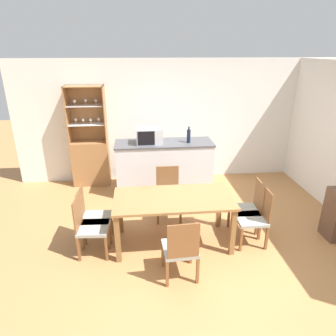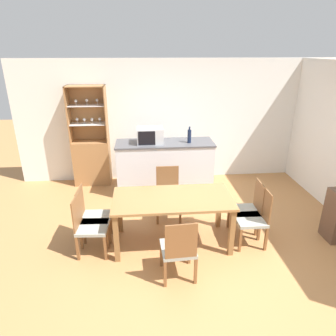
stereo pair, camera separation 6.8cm
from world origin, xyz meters
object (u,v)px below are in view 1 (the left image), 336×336
Objects in this scene: dining_table at (173,204)px; dining_chair_side_left_near at (90,226)px; dining_chair_side_right_far at (248,209)px; dining_chair_head_far at (168,194)px; dining_chair_head_near at (181,249)px; dining_chair_side_right_near at (254,217)px; dining_chair_side_left_far at (93,217)px; display_cabinet at (91,156)px; wine_bottle at (189,136)px; microwave at (149,136)px.

dining_table is 1.94× the size of dining_chair_side_left_near.
dining_chair_side_right_far and dining_chair_head_far have the same top height.
dining_chair_side_right_far is 1.00× the size of dining_chair_head_far.
dining_chair_side_right_near is at bearing 24.87° from dining_chair_head_near.
dining_chair_head_near is at bearing 91.33° from dining_chair_head_far.
dining_chair_head_far is at bearing 120.67° from dining_chair_side_left_far.
display_cabinet is 6.56× the size of wine_bottle.
dining_chair_side_left_far is (-1.18, 0.88, 0.00)m from dining_chair_head_near.
dining_table is at bearing 91.19° from dining_chair_head_far.
dining_chair_side_right_near is (2.66, -2.43, -0.19)m from display_cabinet.
dining_table is at bearing 87.11° from dining_chair_head_near.
dining_chair_side_left_far is (-2.36, 0.00, 0.00)m from dining_chair_side_right_far.
microwave is at bearing 177.60° from wine_bottle.
dining_chair_side_left_near is at bearing -174.00° from dining_table.
dining_chair_side_left_far is at bearing 140.18° from dining_chair_head_near.
dining_chair_head_far is (-1.18, 0.88, 0.00)m from dining_chair_side_right_near.
dining_chair_side_left_near is at bearing 148.92° from dining_chair_head_near.
dining_chair_side_right_near is 1.47m from dining_chair_head_far.
dining_chair_side_right_far is 1.78× the size of microwave.
dining_chair_side_right_near is at bearing -69.50° from wine_bottle.
wine_bottle is (1.67, 1.83, 0.74)m from dining_chair_side_left_near.
microwave reaches higher than dining_table.
dining_chair_head_near and dining_chair_side_left_far have the same top height.
dining_chair_side_left_far is at bearing -176.14° from dining_chair_side_left_near.
dining_chair_head_near is at bearing -84.11° from microwave.
dining_chair_head_near is 1.00× the size of dining_chair_side_left_near.
dining_chair_side_right_far is at bearing 92.75° from dining_chair_side_left_far.
microwave is (-1.43, 1.86, 0.76)m from dining_chair_side_right_near.
dining_chair_head_near is 1.00× the size of dining_chair_side_right_near.
wine_bottle is (0.49, 2.45, 0.74)m from dining_chair_head_near.
dining_table is at bearing 84.07° from dining_chair_side_right_near.
wine_bottle reaches higher than dining_chair_side_right_near.
dining_chair_side_left_far is 2.41m from wine_bottle.
dining_table is at bearing 99.86° from dining_chair_side_left_near.
display_cabinet is at bearing 112.81° from dining_chair_head_near.
wine_bottle is (-0.68, 1.58, 0.74)m from dining_chair_side_right_far.
wine_bottle reaches higher than microwave.
dining_chair_side_right_far is at bearing 153.25° from dining_chair_head_far.
dining_chair_side_left_near is (0.30, -2.42, -0.19)m from display_cabinet.
dining_table is 5.42× the size of wine_bottle.
dining_chair_side_right_near is (1.18, 0.62, 0.00)m from dining_chair_head_near.
microwave reaches higher than dining_chair_head_far.
dining_chair_head_near is 1.00× the size of dining_chair_side_left_far.
dining_chair_side_left_far is 1.33m from dining_chair_head_far.
dining_chair_head_far is at bearing 89.92° from dining_table.
dining_table is at bearing -57.25° from display_cabinet.
dining_chair_head_near is 1.33m from dining_chair_side_right_near.
dining_chair_side_left_far is at bearing -136.77° from wine_bottle.
wine_bottle reaches higher than dining_chair_side_left_near.
microwave is (-0.25, 1.73, 0.53)m from dining_table.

